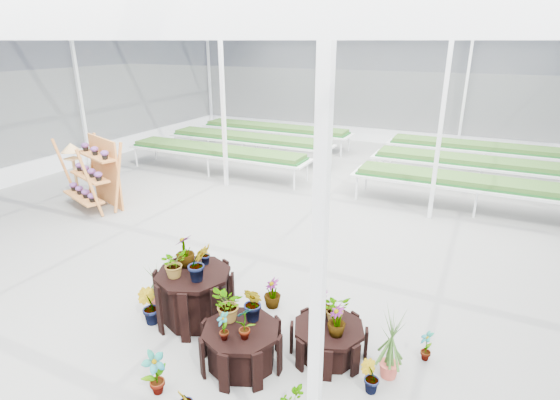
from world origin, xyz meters
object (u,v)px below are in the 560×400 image
at_px(plinth_tall, 195,296).
at_px(shelf_rack, 91,174).
at_px(bird_table, 75,171).
at_px(plinth_low, 328,340).
at_px(plinth_mid, 241,346).

xyz_separation_m(plinth_tall, shelf_rack, (-5.40, 2.93, 0.50)).
bearing_deg(plinth_tall, bird_table, 153.16).
height_order(plinth_low, bird_table, bird_table).
height_order(plinth_tall, plinth_low, plinth_tall).
height_order(plinth_mid, shelf_rack, shelf_rack).
bearing_deg(shelf_rack, plinth_low, -0.44).
xyz_separation_m(plinth_mid, plinth_low, (1.00, 0.70, -0.06)).
bearing_deg(plinth_low, bird_table, 160.01).
distance_m(plinth_mid, bird_table, 8.46).
distance_m(plinth_tall, plinth_mid, 1.35).
relative_size(plinth_mid, shelf_rack, 0.60).
bearing_deg(plinth_tall, plinth_mid, -26.57).
bearing_deg(shelf_rack, plinth_mid, -8.16).
bearing_deg(plinth_tall, plinth_low, 2.60).
relative_size(plinth_mid, bird_table, 0.69).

